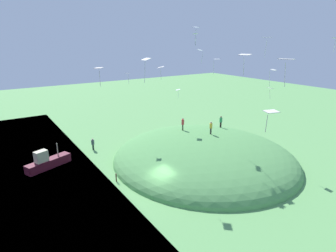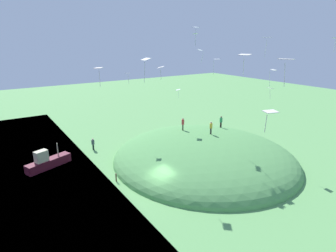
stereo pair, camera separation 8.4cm
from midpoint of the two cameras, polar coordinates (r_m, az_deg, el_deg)
ground_plane at (r=30.41m, az=-1.52°, el=-12.86°), size 160.00×160.00×0.00m
grass_hill at (r=37.89m, az=7.34°, el=-6.67°), size 23.67×24.71×6.09m
boat_on_lake at (r=37.90m, az=-23.29°, el=-6.72°), size 5.70×3.23×2.76m
person_walking_path at (r=37.92m, az=8.82°, el=-0.05°), size 0.40×0.40×1.76m
person_on_hilltop at (r=42.82m, az=10.81°, el=1.12°), size 0.54×0.54×1.78m
person_near_shore at (r=41.62m, az=-14.99°, el=-3.30°), size 0.55×0.55×1.74m
person_watching_kites at (r=39.69m, az=3.12°, el=0.73°), size 0.49×0.49×1.84m
kite_0 at (r=36.59m, az=20.20°, el=7.13°), size 0.65×0.86×1.38m
kite_1 at (r=34.83m, az=9.88°, el=12.99°), size 0.80×0.64×1.84m
kite_2 at (r=20.98m, az=23.01°, el=12.17°), size 1.01×1.19×1.90m
kite_3 at (r=36.79m, az=6.64°, el=14.96°), size 0.99×0.94×1.78m
kite_4 at (r=36.10m, az=5.71°, el=18.04°), size 0.73×0.59×1.40m
kite_5 at (r=32.55m, az=20.63°, el=10.36°), size 0.78×0.63×1.87m
kite_6 at (r=38.68m, az=2.14°, el=7.32°), size 1.00×1.01×1.24m
kite_7 at (r=24.50m, az=-4.49°, el=13.08°), size 0.59×0.86×2.09m
kite_8 at (r=16.07m, az=20.22°, el=2.56°), size 0.87×0.72×1.25m
kite_9 at (r=30.34m, az=-1.41°, el=11.78°), size 1.09×1.14×1.41m
kite_11 at (r=32.08m, az=19.66°, el=16.49°), size 1.20×1.32×2.03m
kite_12 at (r=26.53m, az=15.46°, el=13.65°), size 1.00×1.20×1.94m
kite_13 at (r=27.35m, az=5.73°, el=19.02°), size 0.70×0.54×1.75m
kite_14 at (r=24.65m, az=-13.89°, el=11.22°), size 1.03×1.08×1.58m
kite_15 at (r=36.73m, az=-8.16°, el=10.43°), size 0.75×0.77×1.32m
mooring_post at (r=32.29m, az=-10.46°, el=-10.29°), size 0.14×0.14×0.97m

